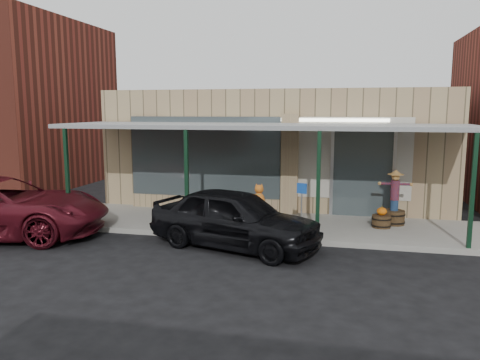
% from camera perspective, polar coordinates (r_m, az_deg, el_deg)
% --- Properties ---
extents(ground, '(120.00, 120.00, 0.00)m').
position_cam_1_polar(ground, '(10.87, -1.06, -10.37)').
color(ground, black).
rests_on(ground, ground).
extents(sidewalk, '(40.00, 3.20, 0.15)m').
position_cam_1_polar(sidewalk, '(14.23, 2.44, -5.48)').
color(sidewalk, gray).
rests_on(sidewalk, ground).
extents(storefront, '(12.00, 6.25, 4.20)m').
position_cam_1_polar(storefront, '(18.37, 5.06, 4.06)').
color(storefront, '#9E8761').
rests_on(storefront, ground).
extents(awning, '(12.00, 3.00, 3.04)m').
position_cam_1_polar(awning, '(13.77, 2.49, 6.41)').
color(awning, slate).
rests_on(awning, ground).
extents(block_buildings_near, '(61.00, 8.00, 8.00)m').
position_cam_1_polar(block_buildings_near, '(19.18, 11.58, 9.12)').
color(block_buildings_near, maroon).
rests_on(block_buildings_near, ground).
extents(barrel_scarecrow, '(0.97, 0.81, 1.64)m').
position_cam_1_polar(barrel_scarecrow, '(14.58, 18.29, -3.03)').
color(barrel_scarecrow, '#48341C').
rests_on(barrel_scarecrow, sidewalk).
extents(barrel_pumpkin, '(0.66, 0.66, 0.63)m').
position_cam_1_polar(barrel_pumpkin, '(14.17, 16.86, -4.66)').
color(barrel_pumpkin, '#48341C').
rests_on(barrel_pumpkin, sidewalk).
extents(handicap_sign, '(0.28, 0.11, 1.39)m').
position_cam_1_polar(handicap_sign, '(12.94, 7.52, -2.55)').
color(handicap_sign, gray).
rests_on(handicap_sign, sidewalk).
extents(parked_sedan, '(4.85, 3.08, 1.55)m').
position_cam_1_polar(parked_sedan, '(12.03, -0.65, -4.67)').
color(parked_sedan, black).
rests_on(parked_sedan, ground).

